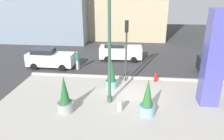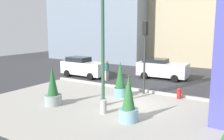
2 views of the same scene
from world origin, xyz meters
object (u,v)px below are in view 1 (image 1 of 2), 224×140
lamp_post (109,50)px  traffic_light_far_side (126,42)px  concrete_bollard (120,106)px  car_intersection (50,58)px  art_pillar_blue (214,59)px  potted_plant_by_pillar (147,101)px  fire_hydrant (156,77)px  potted_plant_near_left (65,98)px  pedestrian_on_sidewalk (78,59)px  car_passing_lane (120,51)px  potted_plant_mid_plaza (111,75)px

lamp_post → traffic_light_far_side: lamp_post is taller
traffic_light_far_side → lamp_post: bearing=-103.7°
lamp_post → concrete_bollard: 3.58m
car_intersection → concrete_bollard: bearing=-45.3°
art_pillar_blue → potted_plant_by_pillar: (-4.11, -1.86, -2.16)m
potted_plant_by_pillar → concrete_bollard: size_ratio=3.18×
fire_hydrant → concrete_bollard: bearing=-118.0°
art_pillar_blue → concrete_bollard: bearing=-164.3°
fire_hydrant → concrete_bollard: 5.58m
lamp_post → concrete_bollard: bearing=-55.1°
potted_plant_near_left → car_intersection: 8.71m
traffic_light_far_side → pedestrian_on_sidewalk: bearing=154.0°
art_pillar_blue → potted_plant_by_pillar: art_pillar_blue is taller
car_passing_lane → potted_plant_near_left: bearing=-103.8°
car_intersection → pedestrian_on_sidewalk: car_intersection is taller
car_intersection → potted_plant_near_left: bearing=-63.2°
concrete_bollard → car_intersection: 10.43m
potted_plant_by_pillar → pedestrian_on_sidewalk: 9.63m
traffic_light_far_side → car_intersection: (-7.46, 2.53, -2.41)m
potted_plant_mid_plaza → concrete_bollard: size_ratio=3.22×
car_intersection → pedestrian_on_sidewalk: size_ratio=2.54×
concrete_bollard → potted_plant_near_left: bearing=-173.7°
lamp_post → pedestrian_on_sidewalk: size_ratio=4.24×
concrete_bollard → car_intersection: size_ratio=0.17×
potted_plant_by_pillar → fire_hydrant: 5.28m
fire_hydrant → concrete_bollard: (-2.62, -4.93, 0.01)m
potted_plant_near_left → fire_hydrant: bearing=41.3°
lamp_post → car_passing_lane: 9.80m
art_pillar_blue → car_passing_lane: bearing=126.2°
potted_plant_near_left → car_intersection: (-3.93, 7.77, 0.01)m
potted_plant_mid_plaza → potted_plant_near_left: bearing=-123.7°
potted_plant_mid_plaza → potted_plant_near_left: potted_plant_mid_plaza is taller
lamp_post → art_pillar_blue: 6.60m
potted_plant_mid_plaza → concrete_bollard: (0.92, -3.35, -0.70)m
potted_plant_mid_plaza → concrete_bollard: 3.55m
potted_plant_mid_plaza → pedestrian_on_sidewalk: (-3.60, 3.78, -0.08)m
lamp_post → fire_hydrant: 6.09m
potted_plant_by_pillar → car_intersection: size_ratio=0.53×
car_passing_lane → pedestrian_on_sidewalk: 5.09m
concrete_bollard → car_passing_lane: car_passing_lane is taller
potted_plant_near_left → pedestrian_on_sidewalk: bearing=98.4°
car_intersection → pedestrian_on_sidewalk: 2.83m
lamp_post → concrete_bollard: lamp_post is taller
concrete_bollard → traffic_light_far_side: traffic_light_far_side is taller
car_intersection → pedestrian_on_sidewalk: (2.81, -0.26, 0.07)m
potted_plant_by_pillar → art_pillar_blue: bearing=24.3°
fire_hydrant → pedestrian_on_sidewalk: 7.50m
art_pillar_blue → potted_plant_by_pillar: size_ratio=2.61×
lamp_post → car_intersection: size_ratio=1.67×
pedestrian_on_sidewalk → fire_hydrant: bearing=-17.2°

